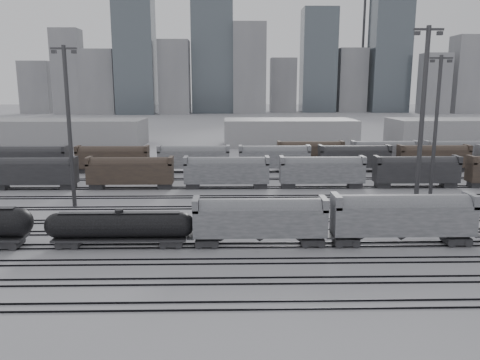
{
  "coord_description": "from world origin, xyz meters",
  "views": [
    {
      "loc": [
        -8.4,
        -49.65,
        17.71
      ],
      "look_at": [
        -6.89,
        19.27,
        4.0
      ],
      "focal_mm": 35.0,
      "sensor_mm": 36.0,
      "label": 1
    }
  ],
  "objects_px": {
    "hopper_car_a": "(260,217)",
    "tank_car_b": "(120,226)",
    "light_mast_c": "(422,115)",
    "hopper_car_b": "(403,215)"
  },
  "relations": [
    {
      "from": "hopper_car_a",
      "to": "tank_car_b",
      "type": "bearing_deg",
      "value": -180.0
    },
    {
      "from": "tank_car_b",
      "to": "hopper_car_a",
      "type": "relative_size",
      "value": 1.11
    },
    {
      "from": "hopper_car_a",
      "to": "light_mast_c",
      "type": "bearing_deg",
      "value": 32.7
    },
    {
      "from": "tank_car_b",
      "to": "hopper_car_a",
      "type": "xyz_separation_m",
      "value": [
        15.73,
        0.0,
        0.93
      ]
    },
    {
      "from": "hopper_car_a",
      "to": "light_mast_c",
      "type": "xyz_separation_m",
      "value": [
        23.91,
        15.35,
        10.47
      ]
    },
    {
      "from": "light_mast_c",
      "to": "hopper_car_b",
      "type": "bearing_deg",
      "value": -116.69
    },
    {
      "from": "tank_car_b",
      "to": "light_mast_c",
      "type": "xyz_separation_m",
      "value": [
        39.64,
        15.35,
        11.4
      ]
    },
    {
      "from": "tank_car_b",
      "to": "hopper_car_b",
      "type": "distance_m",
      "value": 31.94
    },
    {
      "from": "hopper_car_b",
      "to": "light_mast_c",
      "type": "distance_m",
      "value": 20.0
    },
    {
      "from": "hopper_car_b",
      "to": "light_mast_c",
      "type": "bearing_deg",
      "value": 63.31
    }
  ]
}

